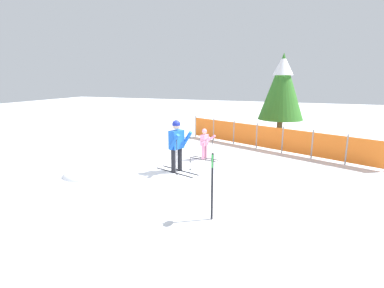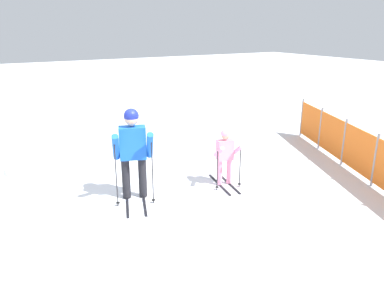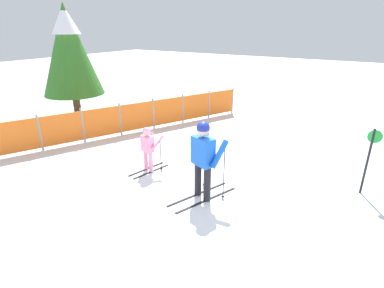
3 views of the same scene
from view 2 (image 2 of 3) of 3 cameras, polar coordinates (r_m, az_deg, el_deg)
ground_plane at (r=6.92m, az=-7.54°, el=-8.92°), size 60.00×60.00×0.00m
skier_adult at (r=6.77m, az=-9.01°, el=-0.38°), size 1.62×0.90×1.69m
skier_child at (r=7.38m, az=5.10°, el=-1.37°), size 1.12×0.55×1.16m
snow_mound at (r=9.13m, az=-23.08°, el=-3.53°), size 1.37×1.16×0.55m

